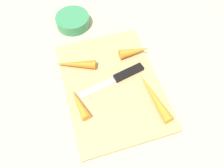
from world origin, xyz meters
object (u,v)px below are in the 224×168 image
Objects in this scene: cutting_board at (112,85)px; carrot_shortest at (79,103)px; carrot_longest at (153,96)px; carrot_short at (135,51)px; small_bowl at (73,21)px; carrot_long at (75,64)px; knife at (125,75)px.

cutting_board is 3.86× the size of carrot_shortest.
carrot_longest is 1.67× the size of carrot_short.
carrot_short reaches higher than carrot_longest.
cutting_board is 2.29× the size of carrot_longest.
carrot_long is at bearing 170.16° from small_bowl.
carrot_longest is 0.15m from carrot_short.
knife is at bearing 20.71° from carrot_longest.
knife is at bearing -128.73° from carrot_short.
cutting_board is 0.12m from carrot_longest.
carrot_short reaches higher than small_bowl.
carrot_short is (0.08, -0.10, 0.02)m from cutting_board.
cutting_board is 0.13m from carrot_short.
knife is (0.02, -0.04, 0.01)m from cutting_board.
carrot_shortest is 0.23m from carrot_short.
small_bowl is (0.18, -0.03, -0.01)m from carrot_long.
carrot_short is at bearing -163.84° from carrot_long.
carrot_short is (0.06, -0.05, 0.01)m from knife.
carrot_longest is at bearing -90.80° from carrot_short.
small_bowl is (0.27, 0.05, 0.01)m from cutting_board.
carrot_longest is 0.20m from carrot_shortest.
small_bowl reaches higher than cutting_board.
small_bowl is at bearing 14.89° from carrot_longest.
knife is 1.27× the size of carrot_longest.
carrot_short is at bearing -141.60° from small_bowl.
knife is at bearing 169.21° from carrot_long.
carrot_short is at bearing -71.13° from carrot_shortest.
carrot_long is (0.07, 0.13, 0.01)m from knife.
carrot_long reaches higher than knife.
carrot_shortest is 0.13m from carrot_long.
carrot_longest reaches higher than small_bowl.
carrot_short is at bearing -9.54° from carrot_longest.
knife is 0.27m from small_bowl.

